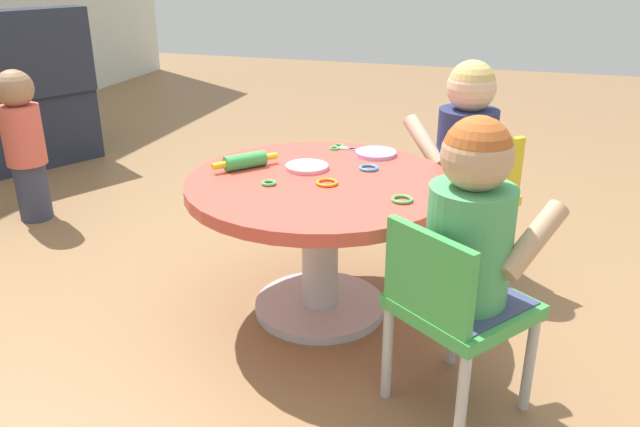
{
  "coord_description": "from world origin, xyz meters",
  "views": [
    {
      "loc": [
        -1.81,
        -0.56,
        1.14
      ],
      "look_at": [
        0.0,
        0.0,
        0.35
      ],
      "focal_mm": 36.03,
      "sensor_mm": 36.0,
      "label": 1
    }
  ],
  "objects_px": {
    "child_chair_right": "(468,197)",
    "craft_table": "(320,214)",
    "toddler_standing": "(24,142)",
    "seated_child_left": "(472,221)",
    "seated_child_right": "(466,133)",
    "craft_scissors": "(343,148)",
    "child_chair_left": "(453,307)",
    "armchair_dark": "(15,107)",
    "rolling_pin": "(245,161)"
  },
  "relations": [
    {
      "from": "toddler_standing",
      "to": "craft_table",
      "type": "bearing_deg",
      "value": -104.62
    },
    {
      "from": "child_chair_left",
      "to": "craft_scissors",
      "type": "height_order",
      "value": "child_chair_left"
    },
    {
      "from": "seated_child_right",
      "to": "armchair_dark",
      "type": "distance_m",
      "value": 2.65
    },
    {
      "from": "seated_child_right",
      "to": "rolling_pin",
      "type": "bearing_deg",
      "value": 122.14
    },
    {
      "from": "child_chair_right",
      "to": "craft_table",
      "type": "bearing_deg",
      "value": 134.12
    },
    {
      "from": "craft_table",
      "to": "toddler_standing",
      "type": "bearing_deg",
      "value": 75.38
    },
    {
      "from": "craft_table",
      "to": "seated_child_left",
      "type": "relative_size",
      "value": 1.66
    },
    {
      "from": "child_chair_left",
      "to": "craft_scissors",
      "type": "xyz_separation_m",
      "value": [
        0.72,
        0.48,
        0.17
      ]
    },
    {
      "from": "seated_child_right",
      "to": "craft_table",
      "type": "bearing_deg",
      "value": 137.91
    },
    {
      "from": "seated_child_right",
      "to": "toddler_standing",
      "type": "bearing_deg",
      "value": 91.96
    },
    {
      "from": "rolling_pin",
      "to": "craft_scissors",
      "type": "relative_size",
      "value": 1.35
    },
    {
      "from": "seated_child_left",
      "to": "armchair_dark",
      "type": "bearing_deg",
      "value": 61.16
    },
    {
      "from": "craft_table",
      "to": "craft_scissors",
      "type": "relative_size",
      "value": 6.07
    },
    {
      "from": "child_chair_left",
      "to": "armchair_dark",
      "type": "bearing_deg",
      "value": 60.41
    },
    {
      "from": "seated_child_left",
      "to": "armchair_dark",
      "type": "height_order",
      "value": "armchair_dark"
    },
    {
      "from": "seated_child_right",
      "to": "craft_scissors",
      "type": "height_order",
      "value": "seated_child_right"
    },
    {
      "from": "seated_child_left",
      "to": "craft_table",
      "type": "bearing_deg",
      "value": 54.61
    },
    {
      "from": "child_chair_left",
      "to": "seated_child_right",
      "type": "bearing_deg",
      "value": 4.42
    },
    {
      "from": "armchair_dark",
      "to": "rolling_pin",
      "type": "height_order",
      "value": "armchair_dark"
    },
    {
      "from": "seated_child_left",
      "to": "seated_child_right",
      "type": "height_order",
      "value": "same"
    },
    {
      "from": "craft_table",
      "to": "armchair_dark",
      "type": "relative_size",
      "value": 0.88
    },
    {
      "from": "seated_child_right",
      "to": "armchair_dark",
      "type": "xyz_separation_m",
      "value": [
        0.66,
        2.56,
        -0.22
      ]
    },
    {
      "from": "child_chair_right",
      "to": "craft_scissors",
      "type": "xyz_separation_m",
      "value": [
        -0.08,
        0.45,
        0.17
      ]
    },
    {
      "from": "child_chair_right",
      "to": "toddler_standing",
      "type": "relative_size",
      "value": 0.8
    },
    {
      "from": "seated_child_left",
      "to": "toddler_standing",
      "type": "relative_size",
      "value": 0.76
    },
    {
      "from": "child_chair_right",
      "to": "rolling_pin",
      "type": "relative_size",
      "value": 2.86
    },
    {
      "from": "toddler_standing",
      "to": "rolling_pin",
      "type": "relative_size",
      "value": 3.59
    },
    {
      "from": "seated_child_left",
      "to": "seated_child_right",
      "type": "distance_m",
      "value": 0.8
    },
    {
      "from": "toddler_standing",
      "to": "seated_child_right",
      "type": "bearing_deg",
      "value": -88.04
    },
    {
      "from": "seated_child_right",
      "to": "craft_scissors",
      "type": "relative_size",
      "value": 3.66
    },
    {
      "from": "toddler_standing",
      "to": "seated_child_left",
      "type": "bearing_deg",
      "value": -110.48
    },
    {
      "from": "child_chair_right",
      "to": "seated_child_left",
      "type": "bearing_deg",
      "value": -175.69
    },
    {
      "from": "child_chair_right",
      "to": "seated_child_right",
      "type": "xyz_separation_m",
      "value": [
        0.03,
        0.03,
        0.23
      ]
    },
    {
      "from": "armchair_dark",
      "to": "toddler_standing",
      "type": "distance_m",
      "value": 1.0
    },
    {
      "from": "child_chair_right",
      "to": "rolling_pin",
      "type": "xyz_separation_m",
      "value": [
        -0.39,
        0.7,
        0.19
      ]
    },
    {
      "from": "toddler_standing",
      "to": "rolling_pin",
      "type": "xyz_separation_m",
      "value": [
        -0.36,
        -1.2,
        0.14
      ]
    },
    {
      "from": "child_chair_left",
      "to": "armchair_dark",
      "type": "distance_m",
      "value": 3.01
    },
    {
      "from": "craft_table",
      "to": "craft_scissors",
      "type": "xyz_separation_m",
      "value": [
        0.34,
        0.02,
        0.12
      ]
    },
    {
      "from": "armchair_dark",
      "to": "seated_child_left",
      "type": "bearing_deg",
      "value": -118.84
    },
    {
      "from": "craft_table",
      "to": "child_chair_left",
      "type": "bearing_deg",
      "value": -129.18
    },
    {
      "from": "craft_table",
      "to": "child_chair_right",
      "type": "xyz_separation_m",
      "value": [
        0.42,
        -0.43,
        -0.05
      ]
    },
    {
      "from": "child_chair_left",
      "to": "toddler_standing",
      "type": "distance_m",
      "value": 2.08
    },
    {
      "from": "seated_child_left",
      "to": "craft_scissors",
      "type": "relative_size",
      "value": 3.66
    },
    {
      "from": "toddler_standing",
      "to": "rolling_pin",
      "type": "height_order",
      "value": "toddler_standing"
    },
    {
      "from": "craft_scissors",
      "to": "seated_child_left",
      "type": "bearing_deg",
      "value": -143.51
    },
    {
      "from": "child_chair_left",
      "to": "craft_scissors",
      "type": "relative_size",
      "value": 3.85
    },
    {
      "from": "craft_table",
      "to": "toddler_standing",
      "type": "distance_m",
      "value": 1.52
    },
    {
      "from": "craft_table",
      "to": "child_chair_left",
      "type": "relative_size",
      "value": 1.58
    },
    {
      "from": "child_chair_right",
      "to": "seated_child_right",
      "type": "bearing_deg",
      "value": 47.42
    },
    {
      "from": "child_chair_left",
      "to": "seated_child_right",
      "type": "relative_size",
      "value": 1.05
    }
  ]
}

